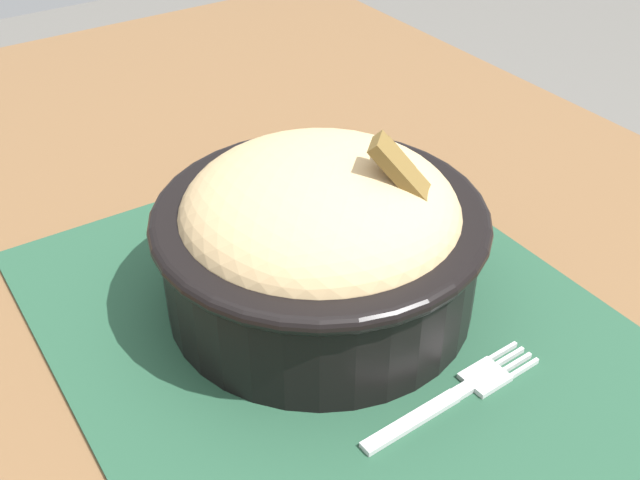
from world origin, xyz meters
name	(u,v)px	position (x,y,z in m)	size (l,w,h in m)	color
table	(329,435)	(0.00, 0.00, 0.70)	(1.29, 0.83, 0.77)	brown
placemat	(344,338)	(-0.01, 0.02, 0.77)	(0.43, 0.34, 0.00)	#1E422D
bowl	(320,235)	(-0.05, 0.03, 0.82)	(0.22, 0.22, 0.13)	black
fork	(459,393)	(0.07, 0.05, 0.77)	(0.02, 0.13, 0.00)	silver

